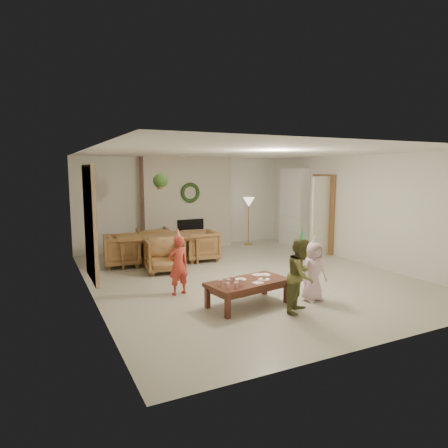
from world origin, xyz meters
TOP-DOWN VIEW (x-y plane):
  - floor at (0.00, 0.00)m, footprint 7.00×7.00m
  - ceiling at (0.00, 0.00)m, footprint 7.00×7.00m
  - wall_back at (0.00, 3.50)m, footprint 7.00×0.00m
  - wall_front at (0.00, -3.50)m, footprint 7.00×0.00m
  - wall_left at (-3.00, 0.00)m, footprint 0.00×7.00m
  - wall_right at (3.00, 0.00)m, footprint 0.00×7.00m
  - fireplace_mass at (0.00, 3.30)m, footprint 2.50×0.40m
  - fireplace_hearth at (0.00, 2.95)m, footprint 1.60×0.30m
  - fireplace_firebox at (0.00, 3.12)m, footprint 0.75×0.12m
  - fireplace_wreath at (0.00, 3.07)m, footprint 0.54×0.10m
  - floor_lamp_base at (1.77, 3.00)m, footprint 0.26×0.26m
  - floor_lamp_post at (1.77, 3.00)m, footprint 0.03×0.03m
  - floor_lamp_shade at (1.77, 3.00)m, footprint 0.33×0.33m
  - bookshelf_carcass at (2.84, 2.30)m, footprint 0.30×1.00m
  - bookshelf_shelf_a at (2.82, 2.30)m, footprint 0.30×0.92m
  - bookshelf_shelf_b at (2.82, 2.30)m, footprint 0.30×0.92m
  - bookshelf_shelf_c at (2.82, 2.30)m, footprint 0.30×0.92m
  - bookshelf_shelf_d at (2.82, 2.30)m, footprint 0.30×0.92m
  - books_row_lower at (2.80, 2.15)m, footprint 0.20×0.40m
  - books_row_mid at (2.80, 2.35)m, footprint 0.20×0.44m
  - books_row_upper at (2.80, 2.20)m, footprint 0.20×0.36m
  - door_frame at (2.96, 1.20)m, footprint 0.05×0.86m
  - door_leaf at (2.58, 0.82)m, footprint 0.77×0.32m
  - curtain_panel at (-2.96, 0.20)m, footprint 0.06×1.20m
  - dining_table at (-1.27, 1.89)m, footprint 1.97×1.26m
  - dining_chair_near at (-1.37, 1.08)m, footprint 0.86×0.88m
  - dining_chair_far at (-1.16, 2.70)m, footprint 0.86×0.88m
  - dining_chair_left at (-2.08, 2.00)m, footprint 0.88×0.86m
  - dining_chair_right at (-0.26, 1.76)m, footprint 0.88×0.86m
  - hanging_plant_cord at (-1.30, 1.50)m, footprint 0.01×0.01m
  - hanging_plant_pot at (-1.30, 1.50)m, footprint 0.16×0.16m
  - hanging_plant_foliage at (-1.30, 1.50)m, footprint 0.32×0.32m
  - coffee_table_top at (-0.81, -1.52)m, footprint 1.41×0.87m
  - coffee_table_apron at (-0.81, -1.52)m, footprint 1.29×0.76m
  - coffee_leg_fl at (-1.36, -1.88)m, footprint 0.08×0.08m
  - coffee_leg_fr at (-0.18, -1.68)m, footprint 0.08×0.08m
  - coffee_leg_bl at (-1.45, -1.35)m, footprint 0.08×0.08m
  - coffee_leg_br at (-0.27, -1.15)m, footprint 0.08×0.08m
  - cup_a at (-1.29, -1.75)m, footprint 0.08×0.08m
  - cup_b at (-1.32, -1.55)m, footprint 0.08×0.08m
  - cup_c at (-1.16, -1.78)m, footprint 0.08×0.08m
  - cup_d at (-1.19, -1.58)m, footprint 0.08×0.08m
  - cup_e at (-1.03, -1.68)m, footprint 0.08×0.08m
  - cup_f at (-1.07, -1.48)m, footprint 0.08×0.08m
  - plate_a at (-0.88, -1.41)m, footprint 0.21×0.21m
  - plate_b at (-0.55, -1.57)m, footprint 0.21×0.21m
  - plate_c at (-0.38, -1.34)m, footprint 0.21×0.21m
  - food_scoop at (-0.55, -1.57)m, footprint 0.08×0.08m
  - napkin_left at (-0.73, -1.69)m, footprint 0.18×0.18m
  - napkin_right at (-0.49, -1.28)m, footprint 0.18×0.18m
  - child_red at (-1.62, -0.49)m, footprint 0.42×0.31m
  - party_hat_red at (-1.62, -0.49)m, footprint 0.17×0.17m
  - child_plaid at (-0.22, -2.11)m, footprint 0.71×0.67m
  - party_hat_plaid at (-0.22, -2.11)m, footprint 0.17×0.17m
  - child_pink at (0.28, -1.79)m, footprint 0.50×0.34m
  - party_hat_pink at (0.28, -1.79)m, footprint 0.14×0.14m

SIDE VIEW (x-z plane):
  - floor at x=0.00m, z-range 0.00..0.00m
  - floor_lamp_base at x=1.77m, z-range 0.00..0.03m
  - fireplace_hearth at x=0.00m, z-range 0.00..0.12m
  - coffee_leg_fl at x=-1.36m, z-range 0.00..0.34m
  - coffee_leg_fr at x=-0.18m, z-range 0.00..0.34m
  - coffee_leg_bl at x=-1.45m, z-range 0.00..0.34m
  - coffee_leg_br at x=-0.27m, z-range 0.00..0.34m
  - coffee_table_apron at x=-0.81m, z-range 0.26..0.34m
  - dining_table at x=-1.27m, z-range 0.00..0.65m
  - dining_chair_near at x=-1.37m, z-range 0.00..0.72m
  - dining_chair_far at x=-1.16m, z-range 0.00..0.72m
  - dining_chair_left at x=-2.08m, z-range 0.00..0.72m
  - dining_chair_right at x=-0.26m, z-range 0.00..0.72m
  - coffee_table_top at x=-0.81m, z-range 0.34..0.41m
  - napkin_left at x=-0.73m, z-range 0.41..0.41m
  - napkin_right at x=-0.49m, z-range 0.41..0.41m
  - plate_a at x=-0.88m, z-range 0.41..0.41m
  - plate_b at x=-0.55m, z-range 0.41..0.41m
  - plate_c at x=-0.38m, z-range 0.41..0.41m
  - food_scoop at x=-0.55m, z-range 0.41..0.48m
  - fireplace_firebox at x=0.00m, z-range 0.07..0.82m
  - bookshelf_shelf_a at x=2.82m, z-range 0.43..0.47m
  - cup_a at x=-1.29m, z-range 0.41..0.50m
  - cup_b at x=-1.32m, z-range 0.41..0.50m
  - cup_c at x=-1.16m, z-range 0.41..0.50m
  - cup_d at x=-1.19m, z-range 0.41..0.50m
  - cup_e at x=-1.03m, z-range 0.41..0.50m
  - cup_f at x=-1.07m, z-range 0.41..0.50m
  - child_pink at x=0.28m, z-range 0.00..0.99m
  - child_red at x=-1.62m, z-range 0.00..1.04m
  - child_plaid at x=-0.22m, z-range 0.00..1.15m
  - books_row_lower at x=2.80m, z-range 0.47..0.71m
  - floor_lamp_post at x=1.77m, z-range 0.02..1.26m
  - bookshelf_shelf_b at x=2.82m, z-range 0.83..0.86m
  - books_row_mid at x=2.80m, z-range 0.87..1.11m
  - door_leaf at x=2.58m, z-range 0.00..2.00m
  - door_frame at x=2.96m, z-range 0.00..2.04m
  - party_hat_pink at x=0.28m, z-range 0.94..1.12m
  - party_hat_red at x=-1.62m, z-range 0.98..1.18m
  - bookshelf_carcass at x=2.84m, z-range 0.00..2.20m
  - party_hat_plaid at x=-0.22m, z-range 1.10..1.28m
  - floor_lamp_shade at x=1.77m, z-range 1.10..1.37m
  - wall_back at x=0.00m, z-range -2.25..4.75m
  - wall_front at x=0.00m, z-range -2.25..4.75m
  - wall_left at x=-3.00m, z-range -2.25..4.75m
  - wall_right at x=3.00m, z-range -2.25..4.75m
  - fireplace_mass at x=0.00m, z-range 0.00..2.50m
  - bookshelf_shelf_c at x=2.82m, z-range 1.24..1.26m
  - curtain_panel at x=-2.96m, z-range 0.25..2.25m
  - books_row_upper at x=2.80m, z-range 1.27..1.49m
  - fireplace_wreath at x=0.00m, z-range 1.28..1.82m
  - bookshelf_shelf_d at x=2.82m, z-range 1.64..1.66m
  - hanging_plant_pot at x=-1.30m, z-range 1.74..1.86m
  - hanging_plant_foliage at x=-1.30m, z-range 1.76..2.08m
  - hanging_plant_cord at x=-1.30m, z-range 1.80..2.50m
  - ceiling at x=0.00m, z-range 2.50..2.50m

